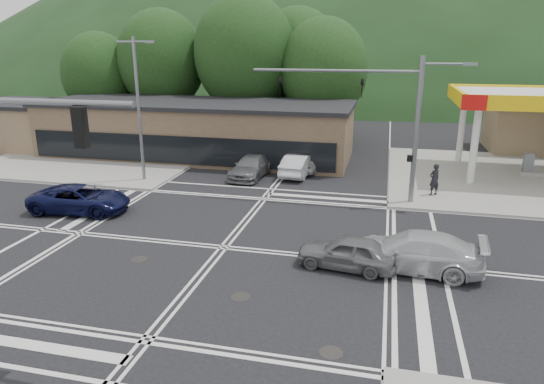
% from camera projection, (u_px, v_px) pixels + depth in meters
% --- Properties ---
extents(ground, '(120.00, 120.00, 0.00)m').
position_uv_depth(ground, '(224.00, 247.00, 21.30)').
color(ground, black).
rests_on(ground, ground).
extents(sidewalk_ne, '(16.00, 16.00, 0.15)m').
position_uv_depth(sidewalk_ne, '(513.00, 179.00, 31.91)').
color(sidewalk_ne, gray).
rests_on(sidewalk_ne, ground).
extents(sidewalk_nw, '(16.00, 16.00, 0.15)m').
position_uv_depth(sidewalk_nw, '(106.00, 155.00, 38.55)').
color(sidewalk_nw, gray).
rests_on(sidewalk_nw, ground).
extents(commercial_row, '(24.00, 8.00, 4.00)m').
position_uv_depth(commercial_row, '(197.00, 131.00, 38.30)').
color(commercial_row, brown).
rests_on(commercial_row, ground).
extents(commercial_nw, '(8.00, 7.00, 3.60)m').
position_uv_depth(commercial_nw, '(23.00, 126.00, 41.90)').
color(commercial_nw, '#846B4F').
rests_on(commercial_nw, ground).
extents(hill_north, '(252.00, 126.00, 140.00)m').
position_uv_depth(hill_north, '(358.00, 85.00, 105.02)').
color(hill_north, '#1B3316').
rests_on(hill_north, ground).
extents(tree_n_a, '(8.00, 8.00, 11.75)m').
position_uv_depth(tree_n_a, '(162.00, 60.00, 44.64)').
color(tree_n_a, '#382619').
rests_on(tree_n_a, ground).
extents(tree_n_b, '(9.00, 9.00, 12.98)m').
position_uv_depth(tree_n_b, '(245.00, 53.00, 42.68)').
color(tree_n_b, '#382619').
rests_on(tree_n_b, ground).
extents(tree_n_c, '(7.60, 7.60, 10.87)m').
position_uv_depth(tree_n_c, '(323.00, 69.00, 41.51)').
color(tree_n_c, '#382619').
rests_on(tree_n_c, ground).
extents(tree_n_d, '(6.80, 6.80, 9.76)m').
position_uv_depth(tree_n_d, '(99.00, 74.00, 45.42)').
color(tree_n_d, '#382619').
rests_on(tree_n_d, ground).
extents(tree_n_e, '(8.40, 8.40, 11.98)m').
position_uv_depth(tree_n_e, '(297.00, 60.00, 45.70)').
color(tree_n_e, '#382619').
rests_on(tree_n_e, ground).
extents(streetlight_nw, '(2.50, 0.25, 9.00)m').
position_uv_depth(streetlight_nw, '(139.00, 103.00, 30.06)').
color(streetlight_nw, slate).
rests_on(streetlight_nw, ground).
extents(signal_mast_ne, '(11.65, 0.30, 8.00)m').
position_uv_depth(signal_mast_ne, '(394.00, 112.00, 25.91)').
color(signal_mast_ne, slate).
rests_on(signal_mast_ne, ground).
extents(car_blue_west, '(5.39, 2.87, 1.44)m').
position_uv_depth(car_blue_west, '(80.00, 199.00, 25.62)').
color(car_blue_west, '#0B0E33').
rests_on(car_blue_west, ground).
extents(car_grey_center, '(4.13, 2.12, 1.35)m').
position_uv_depth(car_grey_center, '(347.00, 252.00, 19.17)').
color(car_grey_center, slate).
rests_on(car_grey_center, ground).
extents(car_silver_east, '(5.49, 2.69, 1.54)m').
position_uv_depth(car_silver_east, '(414.00, 251.00, 19.02)').
color(car_silver_east, '#BABDC2').
rests_on(car_silver_east, ground).
extents(car_queue_a, '(2.00, 4.64, 1.49)m').
position_uv_depth(car_queue_a, '(299.00, 165.00, 32.84)').
color(car_queue_a, silver).
rests_on(car_queue_a, ground).
extents(car_queue_b, '(2.24, 4.37, 1.42)m').
position_uv_depth(car_queue_b, '(310.00, 161.00, 34.06)').
color(car_queue_b, '#B7B7B2').
rests_on(car_queue_b, ground).
extents(car_northbound, '(2.27, 4.94, 1.40)m').
position_uv_depth(car_northbound, '(251.00, 167.00, 32.45)').
color(car_northbound, '#5B5E60').
rests_on(car_northbound, ground).
extents(pedestrian, '(0.80, 0.75, 1.85)m').
position_uv_depth(pedestrian, '(434.00, 179.00, 28.00)').
color(pedestrian, black).
rests_on(pedestrian, sidewalk_ne).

